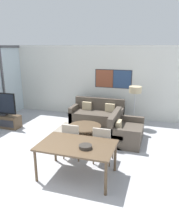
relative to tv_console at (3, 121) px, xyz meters
The scene contains 13 objects.
ground_plane 3.88m from the tv_console, 45.69° to the right, with size 24.00×24.00×0.00m, color #B2B2B7.
wall_back 3.78m from the tv_console, 40.57° to the left, with size 7.84×0.09×2.80m.
area_rug 3.07m from the tv_console, ahead, with size 2.32×2.15×0.01m.
tv_console is the anchor object (origin of this frame).
television 0.62m from the tv_console, 90.00° to the left, with size 1.17×0.20×0.81m.
sofa_main 3.42m from the tv_console, 26.56° to the left, with size 1.93×0.91×0.87m.
sofa_side 4.29m from the tv_console, ahead, with size 0.91×1.39×0.87m.
coffee_table 3.06m from the tv_console, ahead, with size 1.04×1.04×0.36m.
dining_table 4.19m from the tv_console, 29.77° to the right, with size 1.63×1.03×0.76m.
dining_chair_left 3.51m from the tv_console, 22.91° to the right, with size 0.46×0.46×0.95m.
dining_chair_centre 4.25m from the tv_console, 18.79° to the right, with size 0.46×0.46×0.95m.
fruit_bowl 4.47m from the tv_console, 29.59° to the right, with size 0.27×0.27×0.07m.
floor_lamp 4.78m from the tv_console, 18.59° to the left, with size 0.43×0.43×1.44m.
Camera 1 is at (2.47, -3.26, 2.77)m, focal length 35.00 mm.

